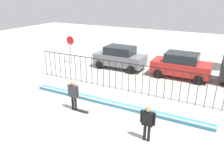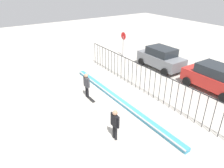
# 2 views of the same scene
# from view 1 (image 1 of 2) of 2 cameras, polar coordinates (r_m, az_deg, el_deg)

# --- Properties ---
(ground_plane) EXTENTS (60.00, 60.00, 0.00)m
(ground_plane) POSITION_cam_1_polar(r_m,az_deg,el_deg) (12.31, -1.45, -7.04)
(ground_plane) COLOR #ADA89E
(bowl_coping_ledge) EXTENTS (11.00, 0.40, 0.27)m
(bowl_coping_ledge) POSITION_cam_1_polar(r_m,az_deg,el_deg) (12.86, 0.24, -5.07)
(bowl_coping_ledge) COLOR teal
(bowl_coping_ledge) RESTS_ON ground
(perimeter_fence) EXTENTS (14.04, 0.04, 1.95)m
(perimeter_fence) POSITION_cam_1_polar(r_m,az_deg,el_deg) (14.27, 4.32, 2.37)
(perimeter_fence) COLOR black
(perimeter_fence) RESTS_ON ground
(skateboarder) EXTENTS (0.71, 0.27, 1.75)m
(skateboarder) POSITION_cam_1_polar(r_m,az_deg,el_deg) (12.16, -9.82, -2.22)
(skateboarder) COLOR black
(skateboarder) RESTS_ON ground
(skateboard) EXTENTS (0.80, 0.20, 0.07)m
(skateboard) POSITION_cam_1_polar(r_m,az_deg,el_deg) (12.36, -7.61, -6.81)
(skateboard) COLOR black
(skateboard) RESTS_ON ground
(camera_operator) EXTENTS (0.68, 0.26, 1.68)m
(camera_operator) POSITION_cam_1_polar(r_m,az_deg,el_deg) (9.69, 9.08, -9.17)
(camera_operator) COLOR black
(camera_operator) RESTS_ON ground
(parked_car_gray) EXTENTS (4.30, 2.12, 1.90)m
(parked_car_gray) POSITION_cam_1_polar(r_m,az_deg,el_deg) (19.10, 2.02, 6.87)
(parked_car_gray) COLOR slate
(parked_car_gray) RESTS_ON ground
(parked_car_red) EXTENTS (4.30, 2.12, 1.90)m
(parked_car_red) POSITION_cam_1_polar(r_m,az_deg,el_deg) (17.68, 17.22, 4.62)
(parked_car_red) COLOR #B2231E
(parked_car_red) RESTS_ON ground
(stop_sign) EXTENTS (0.76, 0.07, 2.50)m
(stop_sign) POSITION_cam_1_polar(r_m,az_deg,el_deg) (20.59, -10.56, 9.48)
(stop_sign) COLOR slate
(stop_sign) RESTS_ON ground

